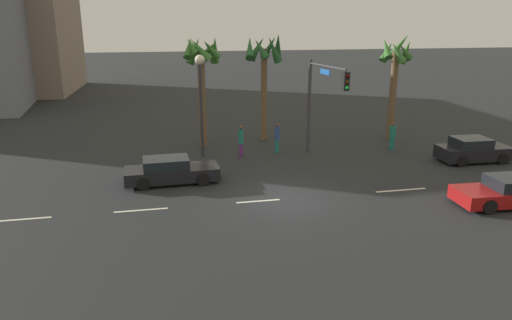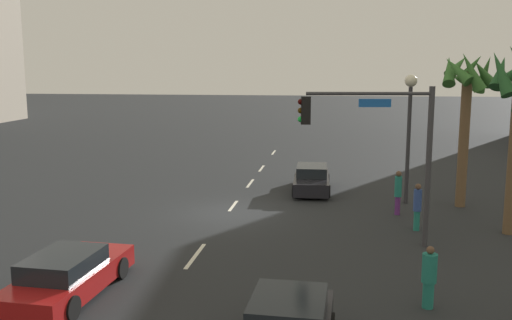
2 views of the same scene
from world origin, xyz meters
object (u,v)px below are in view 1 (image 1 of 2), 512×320
at_px(pedestrian_1, 392,136).
at_px(palm_tree_0, 202,63).
at_px(building_1, 6,26).
at_px(car_0, 171,171).
at_px(pedestrian_0, 241,140).
at_px(pedestrian_2, 277,137).
at_px(car_1, 473,150).
at_px(traffic_signal, 322,93).
at_px(palm_tree_1, 396,65).
at_px(streetlamp, 201,86).
at_px(palm_tree_2, 265,59).
at_px(car_2, 510,192).

bearing_deg(pedestrian_1, palm_tree_0, 164.45).
bearing_deg(building_1, car_0, -63.15).
bearing_deg(pedestrian_0, pedestrian_2, 11.80).
bearing_deg(car_1, pedestrian_2, 158.70).
bearing_deg(car_0, palm_tree_0, 70.83).
relative_size(traffic_signal, building_1, 0.39).
bearing_deg(pedestrian_0, traffic_signal, -13.69).
bearing_deg(building_1, palm_tree_1, -41.20).
xyz_separation_m(car_1, building_1, (-33.56, 35.86, 6.62)).
relative_size(traffic_signal, pedestrian_1, 3.34).
bearing_deg(pedestrian_0, pedestrian_1, -1.27).
distance_m(pedestrian_2, building_1, 39.67).
bearing_deg(traffic_signal, pedestrian_2, 144.08).
distance_m(streetlamp, palm_tree_0, 2.64).
relative_size(pedestrian_2, palm_tree_1, 0.26).
height_order(car_1, palm_tree_0, palm_tree_0).
xyz_separation_m(pedestrian_0, palm_tree_2, (2.31, 3.92, 4.35)).
bearing_deg(pedestrian_1, traffic_signal, -170.16).
xyz_separation_m(traffic_signal, pedestrian_2, (-2.19, 1.59, -2.84)).
distance_m(car_0, pedestrian_0, 5.77).
distance_m(pedestrian_1, pedestrian_2, 7.34).
distance_m(pedestrian_0, palm_tree_2, 6.29).
xyz_separation_m(car_2, palm_tree_0, (-12.11, 12.92, 4.72)).
bearing_deg(building_1, traffic_signal, -50.52).
height_order(palm_tree_2, building_1, building_1).
height_order(car_0, pedestrian_2, pedestrian_2).
xyz_separation_m(pedestrian_1, pedestrian_2, (-7.30, 0.70, 0.12)).
relative_size(car_2, pedestrian_2, 2.57).
bearing_deg(car_1, streetlamp, 164.28).
xyz_separation_m(pedestrian_1, palm_tree_1, (1.15, 2.48, 4.14)).
distance_m(pedestrian_2, palm_tree_0, 6.52).
bearing_deg(palm_tree_0, palm_tree_2, 12.60).
xyz_separation_m(traffic_signal, pedestrian_0, (-4.52, 1.10, -2.80)).
relative_size(pedestrian_0, pedestrian_1, 1.14).
xyz_separation_m(pedestrian_0, pedestrian_1, (9.63, -0.21, -0.16)).
relative_size(streetlamp, palm_tree_0, 0.85).
distance_m(pedestrian_1, palm_tree_1, 4.96).
bearing_deg(pedestrian_1, building_1, 133.03).
bearing_deg(palm_tree_0, pedestrian_2, -30.78).
distance_m(car_0, palm_tree_1, 16.83).
height_order(car_0, palm_tree_0, palm_tree_0).
xyz_separation_m(pedestrian_0, palm_tree_1, (10.78, 2.27, 3.98)).
bearing_deg(traffic_signal, car_2, -57.07).
bearing_deg(palm_tree_2, traffic_signal, -66.22).
height_order(traffic_signal, palm_tree_0, palm_tree_0).
height_order(palm_tree_0, building_1, building_1).
relative_size(traffic_signal, pedestrian_2, 3.04).
height_order(car_0, streetlamp, streetlamp).
relative_size(pedestrian_1, palm_tree_0, 0.24).
relative_size(car_1, car_2, 0.86).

